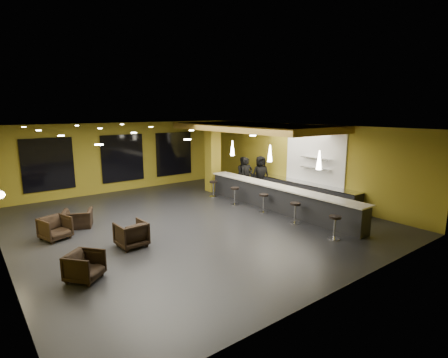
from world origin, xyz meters
TOP-DOWN VIEW (x-y plane):
  - floor at (0.00, 0.00)m, footprint 12.00×13.00m
  - ceiling at (0.00, 0.00)m, footprint 12.00×13.00m
  - wall_back at (0.00, 6.55)m, footprint 12.00×0.10m
  - wall_front at (0.00, -6.55)m, footprint 12.00×0.10m
  - wall_right at (6.05, 0.00)m, footprint 0.10×13.00m
  - wood_soffit at (4.00, 1.00)m, footprint 3.60×8.00m
  - window_left at (-3.50, 6.44)m, footprint 2.20×0.06m
  - window_center at (0.00, 6.44)m, footprint 2.20×0.06m
  - window_right at (3.00, 6.44)m, footprint 2.20×0.06m
  - tile_backsplash at (5.96, -1.00)m, footprint 0.06×3.20m
  - bar_counter at (3.65, -1.00)m, footprint 0.60×8.00m
  - bar_top at (3.65, -1.00)m, footprint 0.78×8.10m
  - prep_counter at (5.65, -0.50)m, footprint 0.70×6.00m
  - prep_top at (5.65, -0.50)m, footprint 0.72×6.00m
  - wall_shelf_lower at (5.82, -1.20)m, footprint 0.30×1.50m
  - wall_shelf_upper at (5.82, -1.20)m, footprint 0.30×1.50m
  - column at (3.65, 3.60)m, footprint 0.60×0.60m
  - wall_sconce at (-5.88, 0.50)m, footprint 0.22×0.22m
  - pendant_0 at (3.65, -3.00)m, footprint 0.20×0.20m
  - pendant_1 at (3.65, -0.50)m, footprint 0.20×0.20m
  - pendant_2 at (3.65, 2.00)m, footprint 0.20×0.20m
  - staff_a at (4.43, 1.85)m, footprint 0.72×0.52m
  - staff_b at (4.87, 2.57)m, footprint 1.01×0.88m
  - staff_c at (5.25, 1.72)m, footprint 1.06×0.86m
  - armchair_a at (-4.54, -2.38)m, footprint 1.08×1.09m
  - armchair_b at (-2.76, -1.03)m, footprint 0.88×0.91m
  - armchair_c at (-4.48, 1.04)m, footprint 1.02×1.04m
  - armchair_d at (-3.57, 1.82)m, footprint 1.23×1.17m
  - bar_stool_0 at (2.71, -4.45)m, footprint 0.40×0.40m
  - bar_stool_1 at (2.93, -2.59)m, footprint 0.40×0.40m
  - bar_stool_2 at (2.98, -0.88)m, footprint 0.39×0.39m
  - bar_stool_3 at (2.81, 0.77)m, footprint 0.40×0.40m
  - bar_stool_4 at (2.89, 2.50)m, footprint 0.39×0.39m

SIDE VIEW (x-z plane):
  - floor at x=0.00m, z-range -0.10..0.00m
  - armchair_d at x=-3.57m, z-range 0.00..0.64m
  - armchair_a at x=-4.54m, z-range 0.00..0.71m
  - armchair_c at x=-4.48m, z-range 0.00..0.75m
  - armchair_b at x=-2.76m, z-range 0.00..0.78m
  - prep_counter at x=5.65m, z-range 0.00..0.86m
  - bar_stool_4 at x=2.89m, z-range 0.11..0.88m
  - bar_stool_2 at x=2.98m, z-range 0.11..0.89m
  - bar_stool_0 at x=2.71m, z-range 0.11..0.89m
  - bar_counter at x=3.65m, z-range 0.00..1.00m
  - bar_stool_3 at x=2.81m, z-range 0.11..0.89m
  - bar_stool_1 at x=2.93m, z-range 0.11..0.90m
  - prep_top at x=5.65m, z-range 0.87..0.90m
  - staff_b at x=4.87m, z-range 0.00..1.78m
  - staff_a at x=4.43m, z-range 0.00..1.86m
  - staff_c at x=5.25m, z-range 0.00..1.88m
  - bar_top at x=3.65m, z-range 1.00..1.05m
  - wall_shelf_lower at x=5.82m, z-range 1.59..1.61m
  - window_left at x=-3.50m, z-range 0.50..2.90m
  - window_center at x=0.00m, z-range 0.50..2.90m
  - window_right at x=3.00m, z-range 0.50..2.90m
  - wall_back at x=0.00m, z-range 0.00..3.50m
  - wall_front at x=0.00m, z-range 0.00..3.50m
  - wall_right at x=6.05m, z-range 0.00..3.50m
  - column at x=3.65m, z-range 0.00..3.50m
  - wall_sconce at x=-5.88m, z-range 1.69..1.91m
  - tile_backsplash at x=5.96m, z-range 0.80..3.20m
  - wall_shelf_upper at x=5.82m, z-range 2.03..2.06m
  - pendant_0 at x=3.65m, z-range 2.00..2.70m
  - pendant_1 at x=3.65m, z-range 2.00..2.70m
  - pendant_2 at x=3.65m, z-range 2.00..2.70m
  - wood_soffit at x=4.00m, z-range 3.22..3.50m
  - ceiling at x=0.00m, z-range 3.50..3.60m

